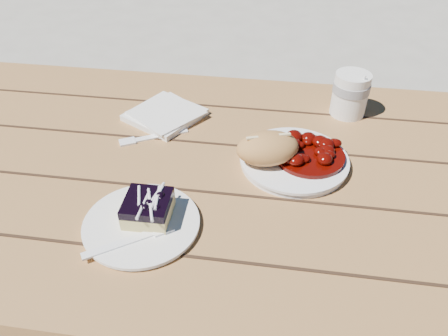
# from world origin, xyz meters

# --- Properties ---
(picnic_table) EXTENTS (2.00, 1.55, 0.75)m
(picnic_table) POSITION_xyz_m (0.00, -0.00, 0.59)
(picnic_table) COLOR brown
(picnic_table) RESTS_ON ground
(main_plate) EXTENTS (0.22, 0.22, 0.02)m
(main_plate) POSITION_xyz_m (0.10, 0.03, 0.76)
(main_plate) COLOR white
(main_plate) RESTS_ON picnic_table
(goulash_stew) EXTENTS (0.14, 0.14, 0.04)m
(goulash_stew) POSITION_xyz_m (0.13, 0.04, 0.79)
(goulash_stew) COLOR #4D0602
(goulash_stew) RESTS_ON main_plate
(bread_roll) EXTENTS (0.15, 0.12, 0.07)m
(bread_roll) POSITION_xyz_m (0.04, 0.01, 0.80)
(bread_roll) COLOR #B98347
(bread_roll) RESTS_ON main_plate
(dessert_plate) EXTENTS (0.20, 0.20, 0.01)m
(dessert_plate) POSITION_xyz_m (-0.16, -0.19, 0.76)
(dessert_plate) COLOR white
(dessert_plate) RESTS_ON picnic_table
(blueberry_cake) EXTENTS (0.08, 0.08, 0.05)m
(blueberry_cake) POSITION_xyz_m (-0.15, -0.17, 0.78)
(blueberry_cake) COLOR #D5C274
(blueberry_cake) RESTS_ON dessert_plate
(fork_dessert) EXTENTS (0.15, 0.11, 0.00)m
(fork_dessert) POSITION_xyz_m (-0.18, -0.24, 0.76)
(fork_dessert) COLOR white
(fork_dessert) RESTS_ON dessert_plate
(coffee_cup) EXTENTS (0.08, 0.08, 0.10)m
(coffee_cup) POSITION_xyz_m (0.22, 0.25, 0.80)
(coffee_cup) COLOR white
(coffee_cup) RESTS_ON picnic_table
(napkin_stack) EXTENTS (0.20, 0.20, 0.01)m
(napkin_stack) POSITION_xyz_m (-0.21, 0.17, 0.76)
(napkin_stack) COLOR white
(napkin_stack) RESTS_ON picnic_table
(fork_table) EXTENTS (0.15, 0.10, 0.00)m
(fork_table) POSITION_xyz_m (-0.20, 0.09, 0.75)
(fork_table) COLOR white
(fork_table) RESTS_ON picnic_table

